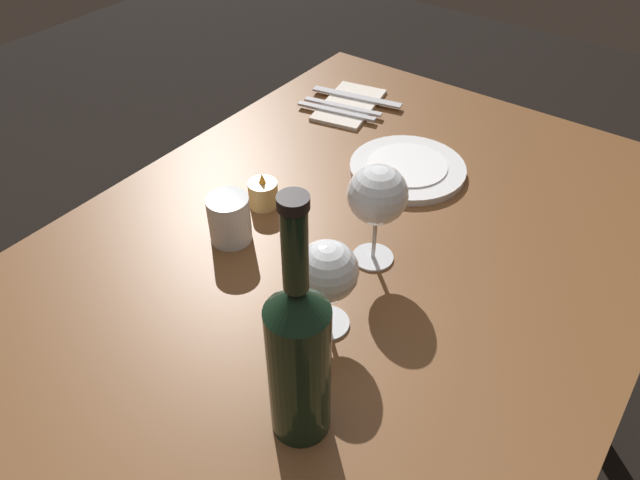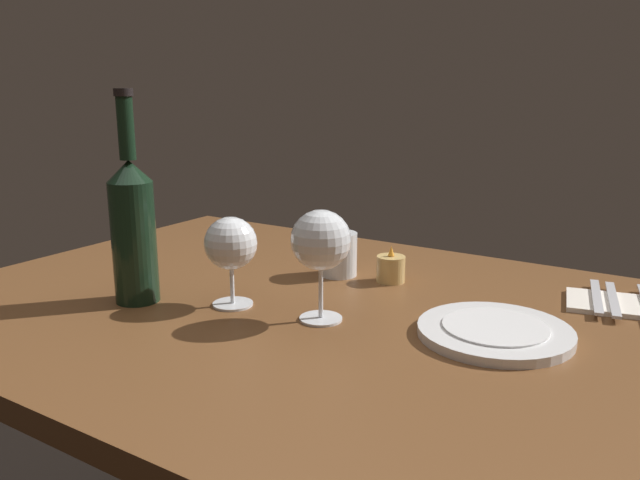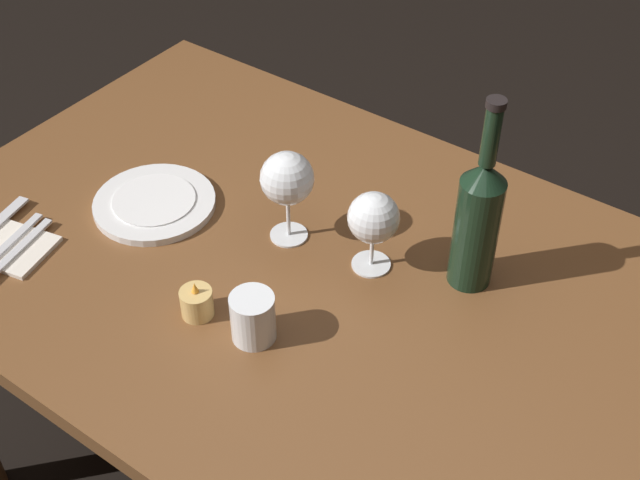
{
  "view_description": "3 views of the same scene",
  "coord_description": "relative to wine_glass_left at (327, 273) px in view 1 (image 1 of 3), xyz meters",
  "views": [
    {
      "loc": [
        -0.6,
        -0.4,
        1.4
      ],
      "look_at": [
        -0.08,
        -0.02,
        0.84
      ],
      "focal_mm": 33.93,
      "sensor_mm": 36.0,
      "label": 1
    },
    {
      "loc": [
        0.52,
        -0.82,
        1.09
      ],
      "look_at": [
        -0.04,
        0.06,
        0.84
      ],
      "focal_mm": 35.72,
      "sensor_mm": 36.0,
      "label": 2
    },
    {
      "loc": [
        -0.67,
        0.83,
        1.73
      ],
      "look_at": [
        -0.09,
        0.02,
        0.84
      ],
      "focal_mm": 48.25,
      "sensor_mm": 36.0,
      "label": 3
    }
  ],
  "objects": [
    {
      "name": "fork_outer",
      "position": [
        0.5,
        0.33,
        -0.09
      ],
      "size": [
        0.05,
        0.18,
        0.0
      ],
      "color": "silver",
      "rests_on": "folded_napkin"
    },
    {
      "name": "wine_glass_left",
      "position": [
        0.0,
        0.0,
        0.0
      ],
      "size": [
        0.09,
        0.09,
        0.15
      ],
      "color": "white",
      "rests_on": "dining_table"
    },
    {
      "name": "fork_inner",
      "position": [
        0.52,
        0.33,
        -0.09
      ],
      "size": [
        0.05,
        0.18,
        0.0
      ],
      "color": "silver",
      "rests_on": "folded_napkin"
    },
    {
      "name": "wine_glass_right",
      "position": [
        0.16,
        0.02,
        0.02
      ],
      "size": [
        0.09,
        0.09,
        0.17
      ],
      "color": "white",
      "rests_on": "dining_table"
    },
    {
      "name": "dinner_plate",
      "position": [
        0.4,
        0.1,
        -0.09
      ],
      "size": [
        0.22,
        0.22,
        0.02
      ],
      "color": "white",
      "rests_on": "dining_table"
    },
    {
      "name": "dining_table",
      "position": [
        0.13,
        0.07,
        -0.19
      ],
      "size": [
        1.3,
        0.9,
        0.74
      ],
      "color": "brown",
      "rests_on": "ground"
    },
    {
      "name": "water_tumbler",
      "position": [
        0.06,
        0.24,
        -0.06
      ],
      "size": [
        0.07,
        0.07,
        0.08
      ],
      "color": "white",
      "rests_on": "dining_table"
    },
    {
      "name": "folded_napkin",
      "position": [
        0.55,
        0.33,
        -0.1
      ],
      "size": [
        0.21,
        0.15,
        0.01
      ],
      "color": "silver",
      "rests_on": "dining_table"
    },
    {
      "name": "wine_bottle",
      "position": [
        -0.15,
        -0.07,
        0.03
      ],
      "size": [
        0.07,
        0.07,
        0.35
      ],
      "color": "black",
      "rests_on": "dining_table"
    },
    {
      "name": "votive_candle",
      "position": [
        0.16,
        0.25,
        -0.08
      ],
      "size": [
        0.05,
        0.05,
        0.07
      ],
      "color": "#DBB266",
      "rests_on": "dining_table"
    },
    {
      "name": "table_knife",
      "position": [
        0.58,
        0.33,
        -0.09
      ],
      "size": [
        0.06,
        0.21,
        0.0
      ],
      "color": "silver",
      "rests_on": "folded_napkin"
    }
  ]
}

